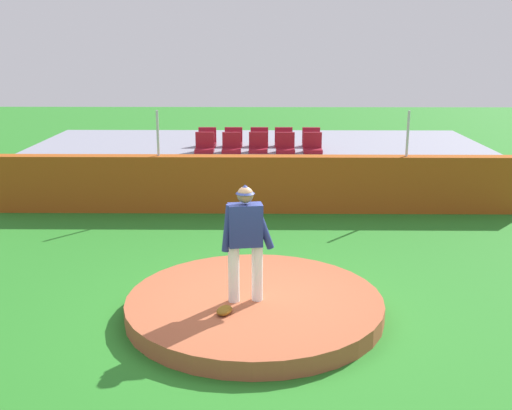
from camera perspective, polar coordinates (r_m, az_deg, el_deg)
ground_plane at (r=9.48m, az=-0.14°, el=-10.04°), size 60.00×60.00×0.00m
pitchers_mound at (r=9.43m, az=-0.14°, el=-9.30°), size 3.87×3.87×0.27m
pitcher at (r=8.91m, az=-0.99°, el=-2.76°), size 0.78×0.33×1.77m
baseball at (r=9.97m, az=-1.97°, el=-6.85°), size 0.07×0.07×0.07m
fielding_glove at (r=8.83m, az=-2.94°, el=-9.72°), size 0.30×0.35×0.11m
brick_barrier at (r=14.76m, az=0.17°, el=1.96°), size 12.81×0.40×1.37m
fence_post_left at (r=14.74m, az=-9.09°, el=6.59°), size 0.06×0.06×1.07m
fence_post_right at (r=14.92m, az=13.88°, el=6.44°), size 0.06×0.06×1.07m
bleacher_platform at (r=17.70m, az=0.25°, el=3.94°), size 12.33×4.49×1.24m
stadium_chair_0 at (r=15.92m, az=-4.78°, el=5.47°), size 0.48×0.44×0.50m
stadium_chair_1 at (r=15.86m, az=-2.28°, el=5.48°), size 0.48×0.44×0.50m
stadium_chair_2 at (r=15.87m, az=0.22°, el=5.49°), size 0.48×0.44×0.50m
stadium_chair_3 at (r=15.85m, az=2.73°, el=5.46°), size 0.48×0.44×0.50m
stadium_chair_4 at (r=15.90m, az=5.26°, el=5.45°), size 0.48×0.44×0.50m
stadium_chair_5 at (r=16.81m, az=-4.54°, el=5.98°), size 0.48×0.44×0.50m
stadium_chair_6 at (r=16.78m, az=-2.10°, el=6.00°), size 0.48×0.44×0.50m
stadium_chair_7 at (r=16.76m, az=0.31°, el=6.00°), size 0.48×0.44×0.50m
stadium_chair_8 at (r=16.77m, az=2.58°, el=5.99°), size 0.48×0.44×0.50m
stadium_chair_9 at (r=16.81m, az=5.14°, el=5.97°), size 0.48×0.44×0.50m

